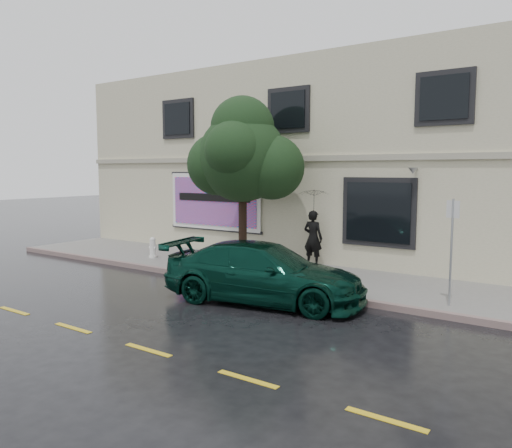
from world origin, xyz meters
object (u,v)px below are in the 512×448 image
Objects in this scene: car at (264,273)px; fire_hydrant at (153,248)px; pedestrian at (313,238)px; street_tree at (242,158)px.

car is 6.56m from fire_hydrant.
street_tree is (-1.84, -1.30, 2.54)m from pedestrian.
pedestrian is 0.37× the size of street_tree.
pedestrian reaches higher than fire_hydrant.
street_tree is at bearing 36.46° from pedestrian.
street_tree is at bearing 33.28° from car.
car is 2.78× the size of pedestrian.
car is at bearing 103.04° from pedestrian.
fire_hydrant is at bearing 21.05° from pedestrian.
fire_hydrant is (-6.17, 2.20, -0.22)m from car.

